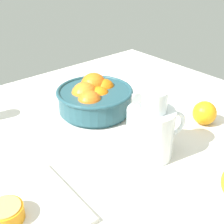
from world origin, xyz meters
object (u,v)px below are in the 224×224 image
(orange_half_0, at_px, (6,213))
(cutting_board, at_px, (8,220))
(loose_orange_0, at_px, (204,113))
(fruit_bowl, at_px, (94,98))
(juice_pitcher, at_px, (150,133))

(orange_half_0, bearing_deg, cutting_board, 91.62)
(loose_orange_0, bearing_deg, fruit_bowl, 127.16)
(orange_half_0, xyz_separation_m, loose_orange_0, (0.63, -0.02, 0.01))
(fruit_bowl, relative_size, juice_pitcher, 1.27)
(fruit_bowl, bearing_deg, loose_orange_0, -52.84)
(juice_pitcher, relative_size, loose_orange_0, 2.65)
(juice_pitcher, height_order, loose_orange_0, juice_pitcher)
(loose_orange_0, bearing_deg, juice_pitcher, -179.62)
(fruit_bowl, height_order, orange_half_0, fruit_bowl)
(orange_half_0, relative_size, loose_orange_0, 0.96)
(juice_pitcher, distance_m, cutting_board, 0.39)
(juice_pitcher, height_order, cutting_board, juice_pitcher)
(juice_pitcher, relative_size, cutting_board, 0.68)
(orange_half_0, distance_m, loose_orange_0, 0.63)
(juice_pitcher, bearing_deg, cutting_board, 176.24)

